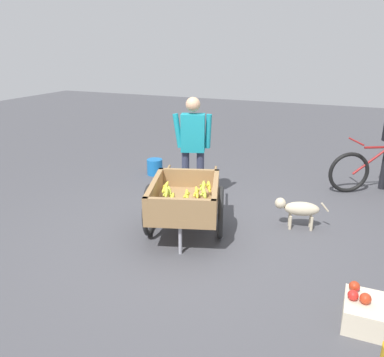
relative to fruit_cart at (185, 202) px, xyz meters
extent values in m
plane|color=#47474C|center=(-0.01, 0.16, -0.44)|extent=(24.00, 24.00, 0.00)
cube|color=#937047|center=(0.00, 0.00, -0.04)|extent=(1.29, 1.10, 0.10)
cube|color=#937047|center=(0.50, 0.16, 0.13)|extent=(0.30, 0.78, 0.24)
cube|color=#937047|center=(-0.49, -0.16, 0.13)|extent=(0.30, 0.78, 0.24)
cube|color=#937047|center=(-0.11, 0.35, 0.13)|extent=(1.07, 0.39, 0.24)
cube|color=#937047|center=(0.11, -0.35, 0.13)|extent=(1.07, 0.39, 0.24)
torus|color=black|center=(-0.13, 0.42, -0.12)|extent=(0.63, 0.25, 0.64)
torus|color=black|center=(0.13, -0.42, -0.12)|extent=(0.63, 0.25, 0.64)
cylinder|color=#9E9EA8|center=(0.00, 0.00, -0.12)|extent=(0.31, 0.85, 0.04)
cylinder|color=#937047|center=(-0.89, 0.07, 0.11)|extent=(0.53, 0.20, 0.04)
cylinder|color=#937047|center=(-0.68, -0.58, 0.11)|extent=(0.53, 0.20, 0.04)
cylinder|color=#9E9EA8|center=(0.45, 0.14, -0.26)|extent=(0.04, 0.04, 0.35)
ellipsoid|color=gold|center=(0.04, 0.04, 0.11)|extent=(0.17, 0.14, 0.14)
ellipsoid|color=gold|center=(0.06, 0.05, 0.12)|extent=(0.18, 0.05, 0.05)
ellipsoid|color=gold|center=(0.07, 0.06, 0.13)|extent=(0.18, 0.11, 0.12)
ellipsoid|color=gold|center=(0.11, -0.20, 0.13)|extent=(0.18, 0.09, 0.14)
ellipsoid|color=gold|center=(0.12, -0.19, 0.14)|extent=(0.19, 0.10, 0.08)
ellipsoid|color=gold|center=(0.13, -0.18, 0.15)|extent=(0.19, 0.06, 0.07)
ellipsoid|color=gold|center=(0.14, -0.17, 0.16)|extent=(0.18, 0.10, 0.13)
ellipsoid|color=gold|center=(-0.01, -0.28, 0.14)|extent=(0.18, 0.10, 0.15)
ellipsoid|color=gold|center=(0.00, -0.27, 0.15)|extent=(0.17, 0.15, 0.09)
ellipsoid|color=gold|center=(0.02, -0.26, 0.16)|extent=(0.19, 0.09, 0.09)
ellipsoid|color=gold|center=(0.03, -0.25, 0.17)|extent=(0.18, 0.06, 0.14)
ellipsoid|color=gold|center=(-0.01, -0.21, 0.10)|extent=(0.17, 0.06, 0.15)
ellipsoid|color=gold|center=(0.02, -0.20, 0.11)|extent=(0.19, 0.10, 0.05)
ellipsoid|color=gold|center=(0.04, -0.19, 0.12)|extent=(0.16, 0.14, 0.14)
ellipsoid|color=gold|center=(-0.17, 0.07, 0.06)|extent=(0.17, 0.13, 0.14)
ellipsoid|color=gold|center=(-0.16, 0.08, 0.07)|extent=(0.19, 0.09, 0.08)
ellipsoid|color=gold|center=(-0.15, 0.09, 0.08)|extent=(0.19, 0.05, 0.09)
ellipsoid|color=gold|center=(-0.13, 0.10, 0.09)|extent=(0.17, 0.11, 0.15)
ellipsoid|color=gold|center=(0.22, -0.08, 0.10)|extent=(0.18, 0.06, 0.14)
ellipsoid|color=gold|center=(0.23, -0.07, 0.11)|extent=(0.19, 0.06, 0.09)
ellipsoid|color=gold|center=(0.24, -0.06, 0.12)|extent=(0.19, 0.11, 0.08)
ellipsoid|color=gold|center=(0.25, -0.05, 0.13)|extent=(0.19, 0.09, 0.13)
ellipsoid|color=gold|center=(-0.21, 0.14, 0.14)|extent=(0.17, 0.06, 0.15)
ellipsoid|color=gold|center=(-0.20, 0.15, 0.15)|extent=(0.19, 0.09, 0.09)
ellipsoid|color=gold|center=(-0.19, 0.16, 0.16)|extent=(0.19, 0.06, 0.08)
ellipsoid|color=gold|center=(-0.18, 0.17, 0.17)|extent=(0.18, 0.09, 0.13)
ellipsoid|color=gold|center=(0.36, 0.10, 0.12)|extent=(0.18, 0.08, 0.12)
ellipsoid|color=gold|center=(0.37, 0.11, 0.13)|extent=(0.18, 0.05, 0.05)
ellipsoid|color=gold|center=(0.39, 0.12, 0.14)|extent=(0.18, 0.06, 0.13)
ellipsoid|color=gold|center=(0.13, 0.28, 0.19)|extent=(0.18, 0.10, 0.14)
ellipsoid|color=gold|center=(0.14, 0.29, 0.20)|extent=(0.19, 0.06, 0.08)
ellipsoid|color=gold|center=(0.15, 0.30, 0.21)|extent=(0.18, 0.14, 0.09)
ellipsoid|color=gold|center=(0.16, 0.31, 0.22)|extent=(0.17, 0.13, 0.13)
ellipsoid|color=gold|center=(-0.25, 0.21, 0.14)|extent=(0.18, 0.10, 0.14)
ellipsoid|color=gold|center=(-0.23, 0.22, 0.15)|extent=(0.18, 0.14, 0.05)
ellipsoid|color=gold|center=(-0.21, 0.23, 0.16)|extent=(0.17, 0.13, 0.14)
ellipsoid|color=gold|center=(0.24, 0.18, 0.08)|extent=(0.18, 0.07, 0.14)
ellipsoid|color=gold|center=(0.26, 0.20, 0.09)|extent=(0.18, 0.11, 0.05)
ellipsoid|color=gold|center=(0.28, 0.21, 0.10)|extent=(0.17, 0.14, 0.14)
cylinder|color=#333851|center=(-1.13, -0.25, -0.05)|extent=(0.11, 0.11, 0.77)
cylinder|color=#333851|center=(-1.06, -0.46, -0.05)|extent=(0.11, 0.11, 0.77)
cube|color=teal|center=(-1.09, -0.35, 0.60)|extent=(0.29, 0.38, 0.54)
sphere|color=tan|center=(-1.09, -0.35, 1.01)|extent=(0.21, 0.21, 0.21)
cylinder|color=teal|center=(-1.16, -0.14, 0.63)|extent=(0.08, 0.10, 0.49)
cylinder|color=teal|center=(-1.03, -0.56, 0.63)|extent=(0.08, 0.16, 0.50)
torus|color=black|center=(-2.36, 1.78, -0.11)|extent=(0.36, 0.61, 0.66)
cylinder|color=maroon|center=(-2.59, 2.23, 0.29)|extent=(0.31, 0.55, 0.04)
cylinder|color=maroon|center=(-2.51, 2.07, 0.07)|extent=(0.28, 0.49, 0.43)
cylinder|color=maroon|center=(-2.38, 1.83, 0.39)|extent=(0.42, 0.24, 0.03)
ellipsoid|color=beige|center=(-0.75, 1.29, -0.17)|extent=(0.28, 0.47, 0.18)
sphere|color=beige|center=(-0.68, 1.03, -0.11)|extent=(0.14, 0.14, 0.14)
cylinder|color=beige|center=(-0.81, 1.57, -0.13)|extent=(0.05, 0.11, 0.12)
cylinder|color=beige|center=(-0.66, 1.18, -0.35)|extent=(0.04, 0.04, 0.18)
cylinder|color=beige|center=(-0.77, 1.15, -0.35)|extent=(0.04, 0.04, 0.18)
cylinder|color=beige|center=(-0.73, 1.44, -0.35)|extent=(0.04, 0.04, 0.18)
cylinder|color=beige|center=(-0.83, 1.41, -0.35)|extent=(0.04, 0.04, 0.18)
cylinder|color=#1966B2|center=(-1.96, -1.46, -0.30)|extent=(0.28, 0.28, 0.28)
cube|color=beige|center=(0.92, 2.06, -0.33)|extent=(0.44, 0.32, 0.22)
sphere|color=red|center=(0.93, 1.96, -0.17)|extent=(0.09, 0.09, 0.09)
sphere|color=#B23319|center=(0.79, 1.96, -0.17)|extent=(0.09, 0.09, 0.09)
sphere|color=#B23319|center=(0.95, 2.05, -0.17)|extent=(0.09, 0.09, 0.09)
sphere|color=red|center=(0.80, 1.97, -0.18)|extent=(0.08, 0.08, 0.08)
camera|label=1|loc=(4.04, 1.80, 1.83)|focal=36.89mm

